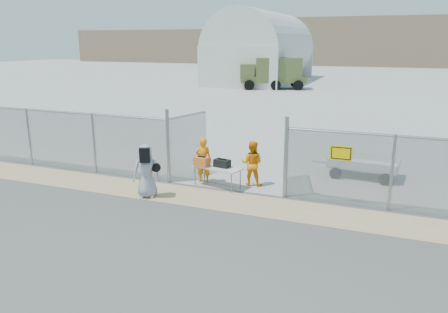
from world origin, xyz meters
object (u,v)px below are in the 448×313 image
at_px(security_worker_left, 204,160).
at_px(utility_trailer, 363,167).
at_px(folding_table, 217,177).
at_px(security_worker_right, 252,163).
at_px(visitor, 146,171).

relative_size(security_worker_left, utility_trailer, 0.51).
distance_m(folding_table, security_worker_right, 1.22).
relative_size(visitor, utility_trailer, 0.55).
xyz_separation_m(security_worker_left, visitor, (-1.02, -1.97, 0.06)).
distance_m(folding_table, utility_trailer, 5.24).
bearing_deg(visitor, security_worker_left, 38.78).
height_order(visitor, utility_trailer, visitor).
relative_size(security_worker_left, security_worker_right, 1.02).
bearing_deg(visitor, security_worker_right, 16.67).
height_order(security_worker_left, security_worker_right, security_worker_left).
relative_size(folding_table, utility_trailer, 0.53).
bearing_deg(folding_table, security_worker_left, 167.53).
xyz_separation_m(folding_table, visitor, (-1.64, -1.69, 0.49)).
height_order(folding_table, security_worker_left, security_worker_left).
distance_m(security_worker_left, security_worker_right, 1.64).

